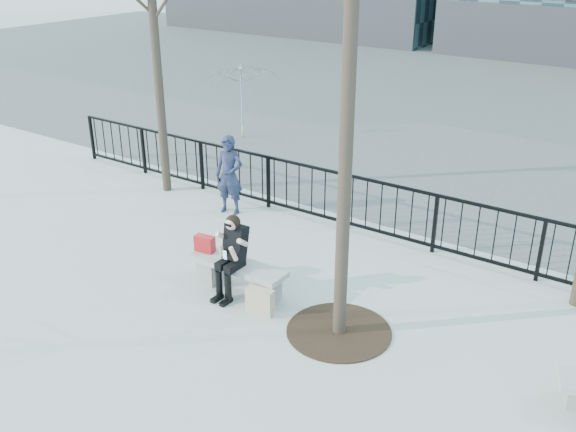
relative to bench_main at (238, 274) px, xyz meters
The scene contains 10 objects.
ground 0.30m from the bench_main, ahead, with size 120.00×120.00×0.00m, color #A8A7A2.
street_surface 15.00m from the bench_main, 90.00° to the left, with size 60.00×23.00×0.01m, color #474747.
railing 3.01m from the bench_main, 90.00° to the left, with size 14.00×0.06×1.10m.
tree_grate 1.92m from the bench_main, ahead, with size 1.50×1.50×0.02m, color black.
bench_main is the anchor object (origin of this frame).
seated_woman 0.40m from the bench_main, 90.00° to the right, with size 0.50×0.64×1.34m.
handbag 0.76m from the bench_main, behind, with size 0.33×0.15×0.27m, color #AE1518.
shopping_bag 0.76m from the bench_main, 26.13° to the right, with size 0.43×0.16×0.40m, color beige.
standing_man 3.17m from the bench_main, 131.51° to the left, with size 0.58×0.38×1.59m, color black.
vendor_umbrella 8.28m from the bench_main, 128.11° to the left, with size 2.20×2.25×2.02m, color yellow.
Camera 1 is at (5.64, -6.82, 5.22)m, focal length 40.00 mm.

